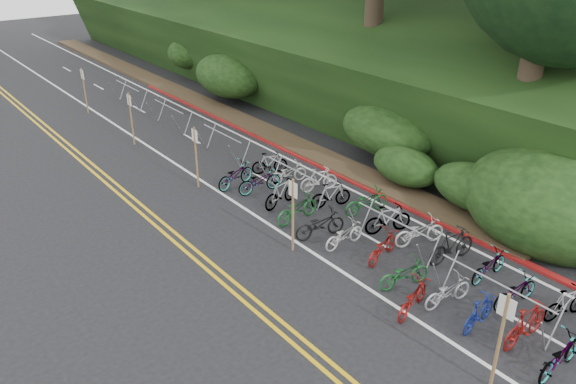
{
  "coord_description": "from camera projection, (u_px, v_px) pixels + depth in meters",
  "views": [
    {
      "loc": [
        -8.98,
        -6.99,
        9.49
      ],
      "look_at": [
        1.46,
        6.34,
        1.3
      ],
      "focal_mm": 35.0,
      "sensor_mm": 36.0,
      "label": 1
    }
  ],
  "objects": [
    {
      "name": "red_curb",
      "position": [
        285.0,
        149.0,
        25.72
      ],
      "size": [
        0.25,
        28.0,
        0.1
      ],
      "primitive_type": "cube",
      "color": "maroon",
      "rests_on": "ground"
    },
    {
      "name": "bike_front",
      "position": [
        412.0,
        298.0,
        14.94
      ],
      "size": [
        1.02,
        1.78,
        0.88
      ],
      "primitive_type": "imported",
      "rotation": [
        0.0,
        0.0,
        1.85
      ],
      "color": "maroon",
      "rests_on": "ground"
    },
    {
      "name": "ground",
      "position": [
        398.0,
        341.0,
        14.07
      ],
      "size": [
        120.0,
        120.0,
        0.0
      ],
      "primitive_type": "plane",
      "color": "black",
      "rests_on": "ground"
    },
    {
      "name": "signpost_near",
      "position": [
        501.0,
        335.0,
        12.06
      ],
      "size": [
        0.08,
        0.4,
        2.55
      ],
      "color": "brown",
      "rests_on": "ground"
    },
    {
      "name": "bike_rack_front",
      "position": [
        494.0,
        292.0,
        14.43
      ],
      "size": [
        1.16,
        3.31,
        1.21
      ],
      "color": "#96989E",
      "rests_on": "ground"
    },
    {
      "name": "road_markings",
      "position": [
        211.0,
        195.0,
        21.58
      ],
      "size": [
        7.47,
        80.0,
        0.01
      ],
      "color": "gold",
      "rests_on": "ground"
    },
    {
      "name": "bike_valet",
      "position": [
        375.0,
        231.0,
        18.09
      ],
      "size": [
        3.4,
        15.04,
        1.1
      ],
      "color": "slate",
      "rests_on": "ground"
    },
    {
      "name": "signposts_rest",
      "position": [
        161.0,
        133.0,
        23.71
      ],
      "size": [
        0.08,
        18.4,
        2.5
      ],
      "color": "brown",
      "rests_on": "ground"
    },
    {
      "name": "embankment",
      "position": [
        308.0,
        49.0,
        33.64
      ],
      "size": [
        14.3,
        48.14,
        9.11
      ],
      "color": "black",
      "rests_on": "ground"
    },
    {
      "name": "bike_racks_rest",
      "position": [
        222.0,
        140.0,
        24.58
      ],
      "size": [
        1.14,
        23.0,
        1.17
      ],
      "color": "#96989E",
      "rests_on": "ground"
    }
  ]
}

